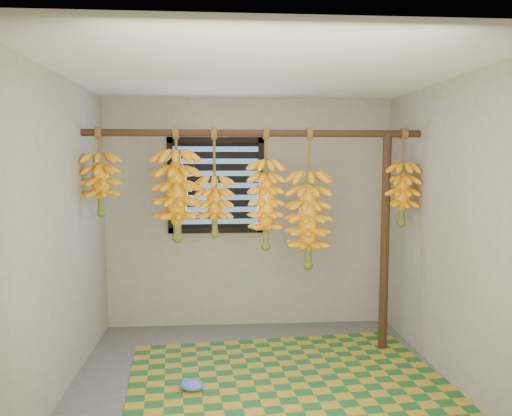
{
  "coord_description": "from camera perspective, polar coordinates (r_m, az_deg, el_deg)",
  "views": [
    {
      "loc": [
        -0.31,
        -3.73,
        1.76
      ],
      "look_at": [
        0.0,
        0.55,
        1.35
      ],
      "focal_mm": 35.0,
      "sensor_mm": 36.0,
      "label": 1
    }
  ],
  "objects": [
    {
      "name": "woven_mat",
      "position": [
        4.17,
        3.87,
        -19.42
      ],
      "size": [
        2.68,
        2.23,
        0.01
      ],
      "primitive_type": "cube",
      "rotation": [
        0.0,
        0.0,
        0.09
      ],
      "color": "#1A5929",
      "rests_on": "floor"
    },
    {
      "name": "banana_bunch_a",
      "position": [
        4.56,
        -17.35,
        2.69
      ],
      "size": [
        0.33,
        0.33,
        0.77
      ],
      "color": "brown",
      "rests_on": "hanging_pole"
    },
    {
      "name": "floor",
      "position": [
        4.14,
        0.59,
        -19.77
      ],
      "size": [
        3.0,
        3.0,
        0.01
      ],
      "primitive_type": "cube",
      "color": "#515151",
      "rests_on": "ground"
    },
    {
      "name": "window",
      "position": [
        5.22,
        -4.59,
        2.58
      ],
      "size": [
        1.0,
        0.04,
        1.0
      ],
      "color": "black",
      "rests_on": "wall_back"
    },
    {
      "name": "hanging_pole",
      "position": [
        4.45,
        -0.14,
        8.54
      ],
      "size": [
        3.0,
        0.06,
        0.06
      ],
      "primitive_type": "cylinder",
      "rotation": [
        0.0,
        1.57,
        0.0
      ],
      "color": "#3A2316",
      "rests_on": "wall_left"
    },
    {
      "name": "wall_right",
      "position": [
        4.19,
        21.6,
        -2.61
      ],
      "size": [
        0.01,
        3.0,
        2.4
      ],
      "primitive_type": "cube",
      "color": "gray",
      "rests_on": "floor"
    },
    {
      "name": "plastic_bag",
      "position": [
        4.07,
        -7.38,
        -19.45
      ],
      "size": [
        0.23,
        0.19,
        0.08
      ],
      "primitive_type": "ellipsoid",
      "rotation": [
        0.0,
        0.0,
        -0.31
      ],
      "color": "#3F5EEC",
      "rests_on": "woven_mat"
    },
    {
      "name": "wall_back",
      "position": [
        5.28,
        -0.76,
        -0.63
      ],
      "size": [
        3.0,
        0.01,
        2.4
      ],
      "primitive_type": "cube",
      "color": "gray",
      "rests_on": "floor"
    },
    {
      "name": "banana_bunch_e",
      "position": [
        4.54,
        6.01,
        -1.32
      ],
      "size": [
        0.39,
        0.39,
        1.26
      ],
      "color": "brown",
      "rests_on": "hanging_pole"
    },
    {
      "name": "banana_bunch_b",
      "position": [
        4.46,
        -9.04,
        1.44
      ],
      "size": [
        0.38,
        0.38,
        0.99
      ],
      "color": "brown",
      "rests_on": "hanging_pole"
    },
    {
      "name": "ceiling",
      "position": [
        3.8,
        0.63,
        15.22
      ],
      "size": [
        3.0,
        3.0,
        0.01
      ],
      "primitive_type": "cube",
      "color": "silver",
      "rests_on": "wall_back"
    },
    {
      "name": "wall_left",
      "position": [
        3.96,
        -21.68,
        -3.07
      ],
      "size": [
        0.01,
        3.0,
        2.4
      ],
      "primitive_type": "cube",
      "color": "gray",
      "rests_on": "floor"
    },
    {
      "name": "banana_bunch_f",
      "position": [
        4.75,
        16.35,
        1.6
      ],
      "size": [
        0.31,
        0.31,
        0.88
      ],
      "color": "brown",
      "rests_on": "hanging_pole"
    },
    {
      "name": "banana_bunch_c",
      "position": [
        4.45,
        -4.75,
        0.28
      ],
      "size": [
        0.33,
        0.33,
        0.96
      ],
      "color": "brown",
      "rests_on": "hanging_pole"
    },
    {
      "name": "support_post",
      "position": [
        4.75,
        14.5,
        -3.93
      ],
      "size": [
        0.08,
        0.08,
        2.0
      ],
      "primitive_type": "cylinder",
      "color": "#3A2316",
      "rests_on": "floor"
    },
    {
      "name": "banana_bunch_d",
      "position": [
        4.47,
        1.13,
        0.45
      ],
      "size": [
        0.31,
        0.31,
        1.08
      ],
      "color": "brown",
      "rests_on": "hanging_pole"
    }
  ]
}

